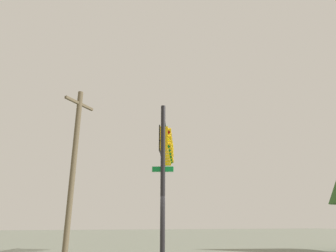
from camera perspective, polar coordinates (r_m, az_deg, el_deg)
The scene contains 2 objects.
signal_pole_assembly at distance 15.00m, azimuth -0.34°, elevation -5.10°, with size 4.82×2.23×6.50m.
utility_pole at distance 14.03m, azimuth -17.68°, elevation -7.18°, with size 1.40×1.32×7.48m.
Camera 1 is at (-12.08, 3.22, 1.47)m, focal length 31.78 mm.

